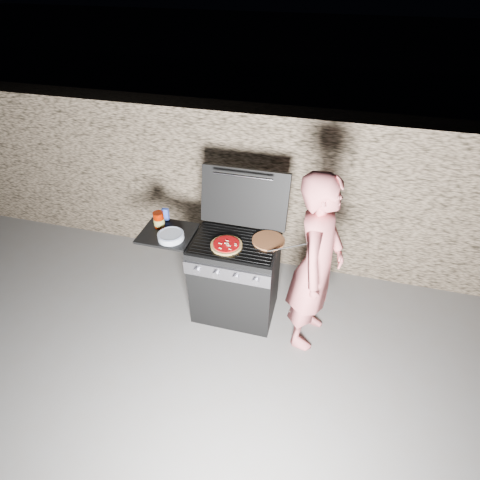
% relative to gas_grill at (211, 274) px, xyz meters
% --- Properties ---
extents(ground, '(50.00, 50.00, 0.00)m').
position_rel_gas_grill_xyz_m(ground, '(0.25, 0.00, -0.46)').
color(ground, '#68635E').
extents(stone_wall, '(8.00, 0.35, 1.80)m').
position_rel_gas_grill_xyz_m(stone_wall, '(0.25, 1.05, 0.44)').
color(stone_wall, tan).
rests_on(stone_wall, ground).
extents(gas_grill, '(1.34, 0.79, 0.91)m').
position_rel_gas_grill_xyz_m(gas_grill, '(0.00, 0.00, 0.00)').
color(gas_grill, black).
rests_on(gas_grill, ground).
extents(pizza_topped, '(0.30, 0.30, 0.03)m').
position_rel_gas_grill_xyz_m(pizza_topped, '(0.19, -0.07, 0.47)').
color(pizza_topped, tan).
rests_on(pizza_topped, gas_grill).
extents(pizza_plain, '(0.40, 0.40, 0.02)m').
position_rel_gas_grill_xyz_m(pizza_plain, '(0.55, 0.10, 0.46)').
color(pizza_plain, '#E38A4A').
rests_on(pizza_plain, gas_grill).
extents(sauce_jar, '(0.11, 0.11, 0.16)m').
position_rel_gas_grill_xyz_m(sauce_jar, '(-0.53, 0.08, 0.53)').
color(sauce_jar, '#7A1200').
rests_on(sauce_jar, gas_grill).
extents(blue_carton, '(0.06, 0.04, 0.13)m').
position_rel_gas_grill_xyz_m(blue_carton, '(-0.51, 0.19, 0.51)').
color(blue_carton, '#2D45AC').
rests_on(blue_carton, gas_grill).
extents(plate_stack, '(0.33, 0.33, 0.06)m').
position_rel_gas_grill_xyz_m(plate_stack, '(-0.34, -0.08, 0.48)').
color(plate_stack, silver).
rests_on(plate_stack, gas_grill).
extents(person, '(0.53, 0.71, 1.77)m').
position_rel_gas_grill_xyz_m(person, '(1.01, -0.10, 0.43)').
color(person, '#DA6A6D').
rests_on(person, ground).
extents(tongs, '(0.36, 0.14, 0.08)m').
position_rel_gas_grill_xyz_m(tongs, '(0.75, 0.00, 0.49)').
color(tongs, '#242424').
rests_on(tongs, gas_grill).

